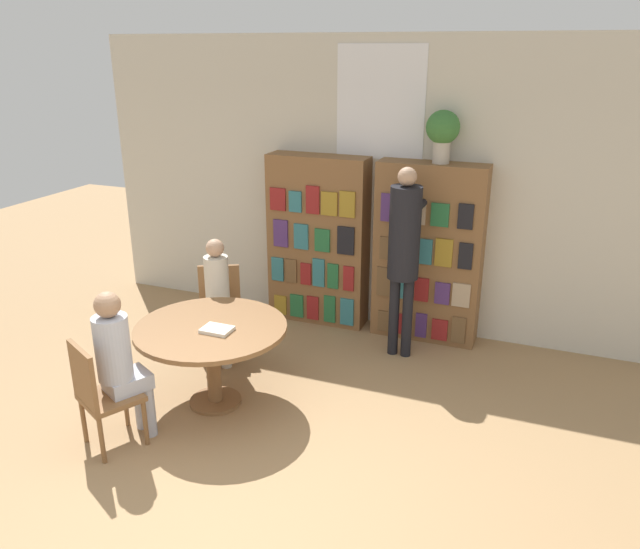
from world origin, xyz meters
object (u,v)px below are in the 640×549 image
object	(u,v)px
flower_vase	(443,131)
chair_near_camera	(100,392)
bookshelf_left	(318,241)
reading_table	(211,338)
seated_reader_left	(217,296)
chair_left_side	(220,307)
librarian_standing	(404,244)
bookshelf_right	(428,254)
seated_reader_right	(120,358)

from	to	relation	value
flower_vase	chair_near_camera	size ratio (longest dim) A/B	0.57
bookshelf_left	reading_table	distance (m)	1.99
seated_reader_left	chair_left_side	bearing A→B (deg)	-90.00
chair_near_camera	chair_left_side	xyz separation A→B (m)	(0.01, 1.72, 0.00)
chair_left_side	librarian_standing	world-z (taller)	librarian_standing
reading_table	seated_reader_left	distance (m)	0.78
flower_vase	reading_table	size ratio (longest dim) A/B	0.40
reading_table	flower_vase	bearing A→B (deg)	53.99
reading_table	librarian_standing	world-z (taller)	librarian_standing
bookshelf_right	librarian_standing	world-z (taller)	librarian_standing
bookshelf_right	flower_vase	xyz separation A→B (m)	(0.07, 0.00, 1.22)
librarian_standing	bookshelf_left	bearing A→B (deg)	154.80
chair_near_camera	seated_reader_right	xyz separation A→B (m)	(0.08, 0.16, 0.22)
chair_left_side	librarian_standing	bearing A→B (deg)	172.96
bookshelf_right	seated_reader_left	distance (m)	2.14
bookshelf_left	seated_reader_right	xyz separation A→B (m)	(-0.53, -2.65, -0.21)
reading_table	bookshelf_left	bearing A→B (deg)	85.10
flower_vase	chair_left_side	world-z (taller)	flower_vase
bookshelf_left	flower_vase	bearing A→B (deg)	0.22
bookshelf_right	flower_vase	distance (m)	1.22
reading_table	seated_reader_right	world-z (taller)	seated_reader_right
bookshelf_right	reading_table	bearing A→B (deg)	-124.80
chair_near_camera	seated_reader_left	xyz separation A→B (m)	(0.10, 1.55, 0.19)
chair_near_camera	chair_left_side	size ratio (longest dim) A/B	1.00
reading_table	seated_reader_left	bearing A→B (deg)	116.60
chair_near_camera	chair_left_side	distance (m)	1.72
bookshelf_right	seated_reader_right	distance (m)	3.17
seated_reader_right	chair_left_side	bearing A→B (deg)	120.00
bookshelf_right	reading_table	xyz separation A→B (m)	(-1.36, -1.96, -0.30)
flower_vase	seated_reader_right	distance (m)	3.51
bookshelf_right	seated_reader_right	bearing A→B (deg)	-122.97
flower_vase	seated_reader_left	world-z (taller)	flower_vase
seated_reader_right	librarian_standing	xyz separation A→B (m)	(1.59, 2.15, 0.44)
chair_near_camera	bookshelf_left	bearing A→B (deg)	105.12
flower_vase	reading_table	world-z (taller)	flower_vase
bookshelf_left	librarian_standing	bearing A→B (deg)	-25.20
bookshelf_left	seated_reader_left	world-z (taller)	bookshelf_left
flower_vase	chair_near_camera	distance (m)	3.76
bookshelf_left	bookshelf_right	distance (m)	1.19
chair_left_side	seated_reader_left	distance (m)	0.26
chair_left_side	bookshelf_right	bearing A→B (deg)	-175.22
chair_near_camera	seated_reader_left	size ratio (longest dim) A/B	0.72
seated_reader_right	seated_reader_left	bearing A→B (deg)	116.86
seated_reader_right	flower_vase	bearing A→B (deg)	83.49
reading_table	chair_near_camera	size ratio (longest dim) A/B	1.43
bookshelf_left	chair_near_camera	world-z (taller)	bookshelf_left
chair_near_camera	reading_table	bearing A→B (deg)	90.00
bookshelf_left	chair_left_side	world-z (taller)	bookshelf_left
seated_reader_left	bookshelf_right	bearing A→B (deg)	-170.18
reading_table	chair_near_camera	world-z (taller)	chair_near_camera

